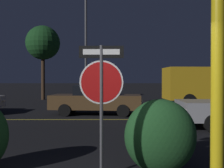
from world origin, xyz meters
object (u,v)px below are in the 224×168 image
(hedge_bush_2, at_px, (160,136))
(street_lamp, at_px, (86,32))
(stop_sign, at_px, (101,84))
(passing_car_2, at_px, (96,100))
(yellow_pole_right, at_px, (217,95))
(tree_0, at_px, (43,43))
(delivery_truck, at_px, (214,83))

(hedge_bush_2, relative_size, street_lamp, 0.18)
(stop_sign, xyz_separation_m, passing_car_2, (-0.59, 8.19, -0.94))
(hedge_bush_2, bearing_deg, yellow_pole_right, -74.23)
(yellow_pole_right, height_order, tree_0, tree_0)
(yellow_pole_right, distance_m, delivery_truck, 15.57)
(yellow_pole_right, distance_m, tree_0, 20.74)
(stop_sign, height_order, delivery_truck, delivery_truck)
(hedge_bush_2, height_order, passing_car_2, passing_car_2)
(passing_car_2, height_order, delivery_truck, delivery_truck)
(delivery_truck, bearing_deg, tree_0, -111.64)
(delivery_truck, distance_m, tree_0, 14.52)
(hedge_bush_2, xyz_separation_m, delivery_truck, (6.37, 12.88, 0.86))
(passing_car_2, bearing_deg, tree_0, -146.34)
(hedge_bush_2, distance_m, street_lamp, 13.12)
(hedge_bush_2, relative_size, delivery_truck, 0.22)
(hedge_bush_2, distance_m, passing_car_2, 8.20)
(stop_sign, xyz_separation_m, delivery_truck, (7.48, 13.05, -0.13))
(hedge_bush_2, bearing_deg, passing_car_2, 101.90)
(yellow_pole_right, distance_m, street_lamp, 14.37)
(hedge_bush_2, relative_size, passing_car_2, 0.30)
(passing_car_2, height_order, street_lamp, street_lamp)
(passing_car_2, distance_m, tree_0, 11.71)
(stop_sign, bearing_deg, street_lamp, 97.88)
(tree_0, bearing_deg, passing_car_2, -61.30)
(stop_sign, height_order, street_lamp, street_lamp)
(passing_car_2, relative_size, tree_0, 0.72)
(delivery_truck, distance_m, street_lamp, 9.61)
(stop_sign, relative_size, delivery_truck, 0.37)
(stop_sign, distance_m, yellow_pole_right, 2.03)
(yellow_pole_right, height_order, passing_car_2, yellow_pole_right)
(yellow_pole_right, xyz_separation_m, hedge_bush_2, (-0.43, 1.51, -0.87))
(yellow_pole_right, relative_size, tree_0, 0.48)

